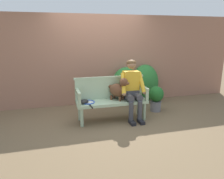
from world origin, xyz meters
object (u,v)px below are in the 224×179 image
garden_bench (112,103)px  person_seated (132,87)px  potted_plant (156,97)px  baseball_glove (84,102)px  dog_on_bench (119,89)px  tennis_racket (88,103)px

garden_bench → person_seated: (0.45, -0.01, 0.34)m
person_seated → garden_bench: bearing=178.8°
potted_plant → garden_bench: bearing=-166.5°
baseball_glove → dog_on_bench: bearing=-24.6°
garden_bench → baseball_glove: bearing=-175.7°
dog_on_bench → potted_plant: dog_on_bench is taller
dog_on_bench → baseball_glove: bearing=-175.3°
dog_on_bench → garden_bench: bearing=-174.0°
potted_plant → baseball_glove: bearing=-169.6°
person_seated → potted_plant: size_ratio=2.11×
person_seated → potted_plant: person_seated is taller
tennis_racket → potted_plant: bearing=10.4°
garden_bench → baseball_glove: baseball_glove is taller
garden_bench → dog_on_bench: size_ratio=3.06×
garden_bench → person_seated: size_ratio=1.17×
person_seated → dog_on_bench: bearing=175.0°
garden_bench → potted_plant: size_ratio=2.46×
dog_on_bench → potted_plant: (1.04, 0.27, -0.34)m
garden_bench → tennis_racket: bearing=-176.7°
tennis_racket → baseball_glove: bearing=-169.8°
garden_bench → tennis_racket: size_ratio=2.71×
tennis_racket → baseball_glove: baseball_glove is taller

